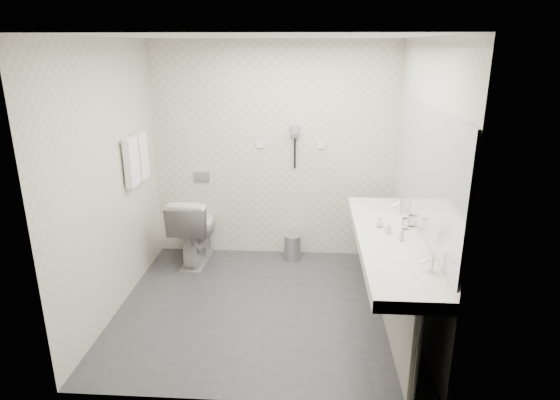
{
  "coord_description": "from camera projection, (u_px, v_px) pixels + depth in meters",
  "views": [
    {
      "loc": [
        0.42,
        -4.06,
        2.44
      ],
      "look_at": [
        0.15,
        0.15,
        1.05
      ],
      "focal_mm": 30.42,
      "sensor_mm": 36.0,
      "label": 1
    }
  ],
  "objects": [
    {
      "name": "toilet",
      "position": [
        195.0,
        229.0,
        5.49
      ],
      "size": [
        0.49,
        0.82,
        0.81
      ],
      "primitive_type": "imported",
      "rotation": [
        0.0,
        0.0,
        3.1
      ],
      "color": "silver",
      "rests_on": "floor"
    },
    {
      "name": "pedal_bin",
      "position": [
        293.0,
        248.0,
        5.62
      ],
      "size": [
        0.23,
        0.23,
        0.28
      ],
      "primitive_type": "cylinder",
      "rotation": [
        0.0,
        0.0,
        -0.15
      ],
      "color": "#B2B5BA",
      "rests_on": "floor"
    },
    {
      "name": "soap_bottle_c",
      "position": [
        401.0,
        233.0,
        4.01
      ],
      "size": [
        0.06,
        0.06,
        0.13
      ],
      "primitive_type": "imported",
      "rotation": [
        0.0,
        0.0,
        -0.12
      ],
      "color": "silver",
      "rests_on": "vanity_counter"
    },
    {
      "name": "floor",
      "position": [
        264.0,
        306.0,
        4.63
      ],
      "size": [
        2.8,
        2.8,
        0.0
      ],
      "primitive_type": "plane",
      "color": "#2F2E33",
      "rests_on": "ground"
    },
    {
      "name": "soap_bottle_a",
      "position": [
        388.0,
        228.0,
        4.17
      ],
      "size": [
        0.06,
        0.06,
        0.1
      ],
      "primitive_type": "imported",
      "rotation": [
        0.0,
        0.0,
        0.53
      ],
      "color": "silver",
      "rests_on": "vanity_counter"
    },
    {
      "name": "vanity_post_far",
      "position": [
        377.0,
        240.0,
        5.24
      ],
      "size": [
        0.06,
        0.06,
        0.75
      ],
      "primitive_type": "cylinder",
      "color": "silver",
      "rests_on": "floor"
    },
    {
      "name": "wall_left",
      "position": [
        110.0,
        181.0,
        4.33
      ],
      "size": [
        0.0,
        2.6,
        2.6
      ],
      "primitive_type": "plane",
      "rotation": [
        1.57,
        0.0,
        1.57
      ],
      "color": "beige",
      "rests_on": "floor"
    },
    {
      "name": "mirror",
      "position": [
        426.0,
        170.0,
        3.91
      ],
      "size": [
        0.02,
        2.2,
        1.05
      ],
      "primitive_type": "cube",
      "color": "#B2BCC6",
      "rests_on": "wall_right"
    },
    {
      "name": "vanity_panel",
      "position": [
        388.0,
        286.0,
        4.26
      ],
      "size": [
        0.03,
        2.15,
        0.75
      ],
      "primitive_type": "cube",
      "color": "gray",
      "rests_on": "floor"
    },
    {
      "name": "glass_left",
      "position": [
        405.0,
        224.0,
        4.27
      ],
      "size": [
        0.06,
        0.06,
        0.1
      ],
      "primitive_type": "cylinder",
      "rotation": [
        0.0,
        0.0,
        0.18
      ],
      "color": "silver",
      "rests_on": "vanity_counter"
    },
    {
      "name": "wall_back",
      "position": [
        273.0,
        152.0,
        5.48
      ],
      "size": [
        2.8,
        0.0,
        2.8
      ],
      "primitive_type": "plane",
      "rotation": [
        1.57,
        0.0,
        0.0
      ],
      "color": "beige",
      "rests_on": "floor"
    },
    {
      "name": "glass_right",
      "position": [
        411.0,
        221.0,
        4.34
      ],
      "size": [
        0.07,
        0.07,
        0.1
      ],
      "primitive_type": "cylinder",
      "rotation": [
        0.0,
        0.0,
        -0.21
      ],
      "color": "silver",
      "rests_on": "vanity_counter"
    },
    {
      "name": "switch_plate_b",
      "position": [
        321.0,
        145.0,
        5.4
      ],
      "size": [
        0.09,
        0.02,
        0.09
      ],
      "primitive_type": "cube",
      "color": "silver",
      "rests_on": "wall_back"
    },
    {
      "name": "faucet_near",
      "position": [
        431.0,
        262.0,
        3.46
      ],
      "size": [
        0.04,
        0.04,
        0.15
      ],
      "primitive_type": "cylinder",
      "color": "silver",
      "rests_on": "vanity_counter"
    },
    {
      "name": "basin_far",
      "position": [
        379.0,
        213.0,
        4.73
      ],
      "size": [
        0.4,
        0.31,
        0.05
      ],
      "primitive_type": "ellipsoid",
      "color": "silver",
      "rests_on": "vanity_counter"
    },
    {
      "name": "dryer_barrel",
      "position": [
        295.0,
        130.0,
        5.28
      ],
      "size": [
        0.08,
        0.14,
        0.08
      ],
      "primitive_type": "cylinder",
      "rotation": [
        1.57,
        0.0,
        0.0
      ],
      "color": "gray",
      "rests_on": "dryer_cradle"
    },
    {
      "name": "ceiling",
      "position": [
        260.0,
        36.0,
        3.85
      ],
      "size": [
        2.8,
        2.8,
        0.0
      ],
      "primitive_type": "plane",
      "rotation": [
        3.14,
        0.0,
        0.0
      ],
      "color": "silver",
      "rests_on": "wall_back"
    },
    {
      "name": "switch_plate_a",
      "position": [
        260.0,
        144.0,
        5.44
      ],
      "size": [
        0.09,
        0.02,
        0.09
      ],
      "primitive_type": "cube",
      "color": "silver",
      "rests_on": "wall_back"
    },
    {
      "name": "towel_far",
      "position": [
        141.0,
        156.0,
        4.95
      ],
      "size": [
        0.07,
        0.24,
        0.48
      ],
      "primitive_type": "cube",
      "color": "white",
      "rests_on": "towel_rail"
    },
    {
      "name": "faucet_far",
      "position": [
        400.0,
        205.0,
        4.69
      ],
      "size": [
        0.04,
        0.04,
        0.15
      ],
      "primitive_type": "cylinder",
      "color": "silver",
      "rests_on": "vanity_counter"
    },
    {
      "name": "vanity_post_near",
      "position": [
        416.0,
        358.0,
        3.27
      ],
      "size": [
        0.06,
        0.06,
        0.75
      ],
      "primitive_type": "cylinder",
      "color": "silver",
      "rests_on": "floor"
    },
    {
      "name": "wall_right",
      "position": [
        421.0,
        187.0,
        4.16
      ],
      "size": [
        0.0,
        2.6,
        2.6
      ],
      "primitive_type": "plane",
      "rotation": [
        1.57,
        0.0,
        -1.57
      ],
      "color": "beige",
      "rests_on": "floor"
    },
    {
      "name": "bin_lid",
      "position": [
        293.0,
        236.0,
        5.58
      ],
      "size": [
        0.2,
        0.2,
        0.02
      ],
      "primitive_type": "cylinder",
      "color": "#B2B5BA",
      "rests_on": "pedal_bin"
    },
    {
      "name": "towel_near",
      "position": [
        132.0,
        162.0,
        4.69
      ],
      "size": [
        0.07,
        0.24,
        0.48
      ],
      "primitive_type": "cube",
      "color": "white",
      "rests_on": "towel_rail"
    },
    {
      "name": "dryer_cradle",
      "position": [
        295.0,
        132.0,
        5.36
      ],
      "size": [
        0.1,
        0.04,
        0.14
      ],
      "primitive_type": "cube",
      "color": "gray",
      "rests_on": "wall_back"
    },
    {
      "name": "wall_front",
      "position": [
        242.0,
        241.0,
        3.01
      ],
      "size": [
        2.8,
        0.0,
        2.8
      ],
      "primitive_type": "plane",
      "rotation": [
        -1.57,
        0.0,
        0.0
      ],
      "color": "beige",
      "rests_on": "floor"
    },
    {
      "name": "flush_plate",
      "position": [
        202.0,
        177.0,
        5.61
      ],
      "size": [
        0.18,
        0.02,
        0.12
      ],
      "primitive_type": "cube",
      "color": "#B2B5BA",
      "rests_on": "wall_back"
    },
    {
      "name": "soap_bottle_b",
      "position": [
        379.0,
        222.0,
        4.32
      ],
      "size": [
        0.09,
        0.09,
        0.09
      ],
      "primitive_type": "imported",
      "rotation": [
        0.0,
        0.0,
        -0.38
      ],
      "color": "silver",
      "rests_on": "vanity_counter"
    },
    {
      "name": "vanity_counter",
      "position": [
        389.0,
        242.0,
        4.13
      ],
      "size": [
        0.55,
        2.2,
        0.1
      ],
      "primitive_type": "cube",
      "color": "silver",
      "rests_on": "floor"
    },
    {
      "name": "basin_near",
      "position": [
        403.0,
        272.0,
        3.5
      ],
      "size": [
        0.4,
        0.31,
        0.05
      ],
      "primitive_type": "ellipsoid",
      "color": "silver",
      "rests_on": "vanity_counter"
    },
    {
      "name": "towel_rail",
      "position": [
        134.0,
        137.0,
        4.75
      ],
      "size": [
        0.02,
        0.62,
        0.02
      ],
      "primitive_type": "cylinder",
      "rotation": [
        1.57,
        0.0,
        0.0
      ],
      "color": "silver",
      "rests_on": "wall_left"
    },
    {
      "name": "dryer_cord",
      "position": [
        295.0,
        154.0,
        5.42
      ],
      "size": [
        0.02,
        0.02,
        0.35
      ],
      "primitive_type": "cylinder",
      "color": "black",
      "rests_on": "dryer_cradle"
    }
  ]
}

